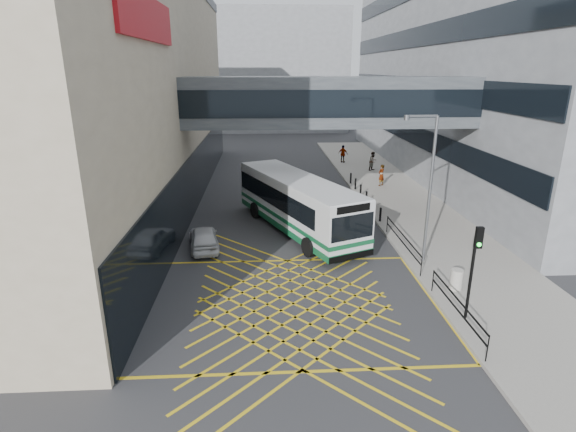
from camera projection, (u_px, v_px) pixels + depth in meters
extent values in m
plane|color=#333335|center=(293.00, 304.00, 19.00)|extent=(120.00, 120.00, 0.00)
cube|color=tan|center=(16.00, 91.00, 30.71)|extent=(24.00, 42.00, 16.00)
cube|color=black|center=(199.00, 175.00, 33.23)|extent=(0.10, 41.50, 4.00)
cube|color=#A71017|center=(148.00, 18.00, 18.88)|extent=(0.18, 9.00, 1.80)
cube|color=gray|center=(544.00, 62.00, 39.91)|extent=(24.00, 44.00, 20.00)
cube|color=black|center=(406.00, 131.00, 41.15)|extent=(0.10, 43.50, 1.60)
cube|color=black|center=(409.00, 86.00, 39.90)|extent=(0.10, 43.50, 1.60)
cube|color=black|center=(413.00, 38.00, 38.64)|extent=(0.10, 43.50, 1.60)
cube|color=gray|center=(256.00, 71.00, 72.97)|extent=(28.00, 16.00, 18.00)
cube|color=#42474C|center=(328.00, 101.00, 28.20)|extent=(20.00, 4.00, 3.00)
cube|color=black|center=(333.00, 104.00, 26.28)|extent=(19.50, 0.06, 1.60)
cube|color=black|center=(324.00, 99.00, 30.11)|extent=(19.50, 0.06, 1.60)
cube|color=gray|center=(399.00, 200.00, 33.68)|extent=(6.00, 54.00, 0.16)
cube|color=gold|center=(293.00, 304.00, 19.00)|extent=(12.00, 9.00, 0.01)
cube|color=silver|center=(297.00, 202.00, 27.04)|extent=(7.08, 11.78, 2.87)
cube|color=#0F4F2C|center=(297.00, 222.00, 27.43)|extent=(7.14, 11.83, 0.36)
cube|color=#0F4F2C|center=(297.00, 213.00, 27.26)|extent=(7.16, 11.84, 0.23)
cube|color=black|center=(292.00, 194.00, 27.46)|extent=(6.55, 10.44, 1.12)
cube|color=black|center=(352.00, 227.00, 22.01)|extent=(2.28, 1.05, 1.27)
cube|color=black|center=(354.00, 209.00, 21.70)|extent=(1.78, 0.82, 0.37)
cube|color=silver|center=(297.00, 179.00, 26.59)|extent=(7.02, 11.67, 0.11)
cube|color=black|center=(351.00, 256.00, 22.48)|extent=(2.48, 1.15, 0.32)
cube|color=black|center=(259.00, 199.00, 32.40)|extent=(2.48, 1.15, 0.32)
cylinder|color=black|center=(308.00, 247.00, 23.62)|extent=(0.70, 1.09, 1.06)
cylinder|color=black|center=(351.00, 239.00, 24.76)|extent=(0.70, 1.09, 1.06)
cylinder|color=black|center=(255.00, 210.00, 29.75)|extent=(0.70, 1.09, 1.06)
cylinder|color=black|center=(291.00, 205.00, 30.89)|extent=(0.70, 1.09, 1.06)
imported|color=silver|center=(204.00, 237.00, 24.64)|extent=(2.36, 4.31, 1.30)
imported|color=black|center=(272.00, 186.00, 35.57)|extent=(3.04, 4.35, 1.27)
imported|color=#94999C|center=(306.00, 196.00, 32.40)|extent=(1.97, 4.64, 1.44)
cylinder|color=black|center=(470.00, 280.00, 17.15)|extent=(0.12, 0.12, 3.25)
cube|color=black|center=(479.00, 238.00, 16.38)|extent=(0.28, 0.19, 0.81)
sphere|color=#19E533|center=(479.00, 245.00, 16.36)|extent=(0.16, 0.16, 0.15)
cylinder|color=slate|center=(430.00, 192.00, 21.71)|extent=(0.15, 0.15, 7.26)
cube|color=slate|center=(422.00, 116.00, 20.52)|extent=(1.45, 0.13, 0.09)
cylinder|color=slate|center=(407.00, 118.00, 20.48)|extent=(0.26, 0.26, 0.23)
cylinder|color=#ADA89E|center=(456.00, 279.00, 19.80)|extent=(0.53, 0.53, 0.92)
cube|color=black|center=(458.00, 299.00, 17.09)|extent=(0.05, 5.00, 0.05)
cube|color=black|center=(457.00, 309.00, 17.21)|extent=(0.05, 5.00, 0.05)
cube|color=black|center=(403.00, 235.00, 23.73)|extent=(0.05, 6.00, 0.05)
cube|color=black|center=(402.00, 242.00, 23.85)|extent=(0.05, 6.00, 0.05)
cylinder|color=black|center=(488.00, 348.00, 14.86)|extent=(0.04, 0.04, 1.00)
cylinder|color=black|center=(433.00, 281.00, 19.60)|extent=(0.04, 0.04, 1.00)
cylinder|color=black|center=(421.00, 266.00, 21.02)|extent=(0.04, 0.04, 1.00)
cylinder|color=black|center=(387.00, 224.00, 26.71)|extent=(0.04, 0.04, 1.00)
cylinder|color=black|center=(380.00, 214.00, 28.63)|extent=(0.14, 0.14, 0.90)
cylinder|color=black|center=(373.00, 205.00, 30.53)|extent=(0.14, 0.14, 0.90)
cylinder|color=black|center=(366.00, 197.00, 32.42)|extent=(0.14, 0.14, 0.90)
cylinder|color=black|center=(361.00, 190.00, 34.32)|extent=(0.14, 0.14, 0.90)
cylinder|color=black|center=(355.00, 184.00, 36.22)|extent=(0.14, 0.14, 0.90)
cylinder|color=black|center=(351.00, 178.00, 38.11)|extent=(0.14, 0.14, 0.90)
imported|color=gray|center=(381.00, 175.00, 37.24)|extent=(0.87, 0.83, 1.77)
imported|color=gray|center=(373.00, 161.00, 42.86)|extent=(0.99, 0.94, 1.77)
imported|color=gray|center=(343.00, 154.00, 46.43)|extent=(1.16, 1.02, 1.79)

